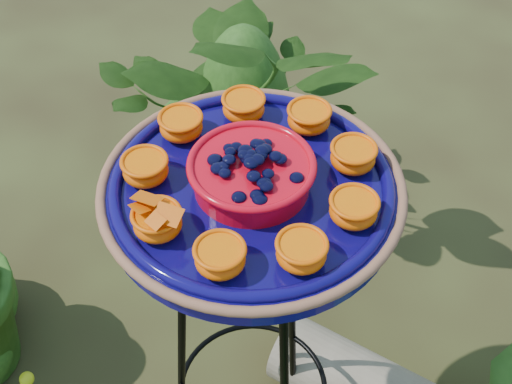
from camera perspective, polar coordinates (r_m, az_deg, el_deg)
tripod_stand at (r=1.46m, az=-0.27°, el=-10.82°), size 0.39×0.39×0.93m
feeder_dish at (r=1.13m, az=-0.35°, el=0.45°), size 0.54×0.54×0.11m
shrub_back_left at (r=2.15m, az=-0.95°, el=6.63°), size 0.99×0.97×0.83m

